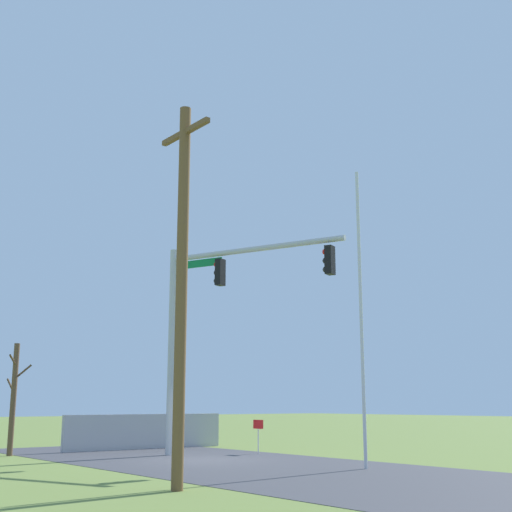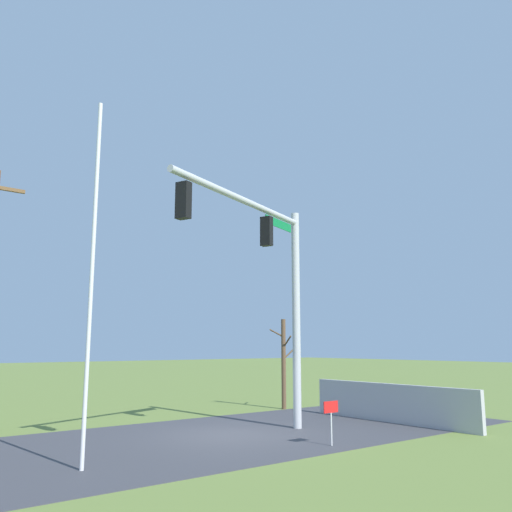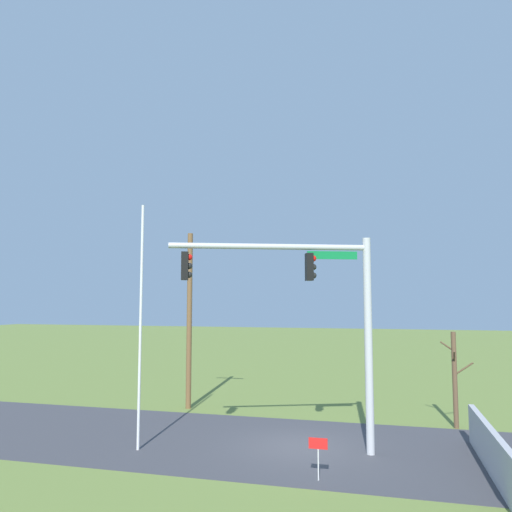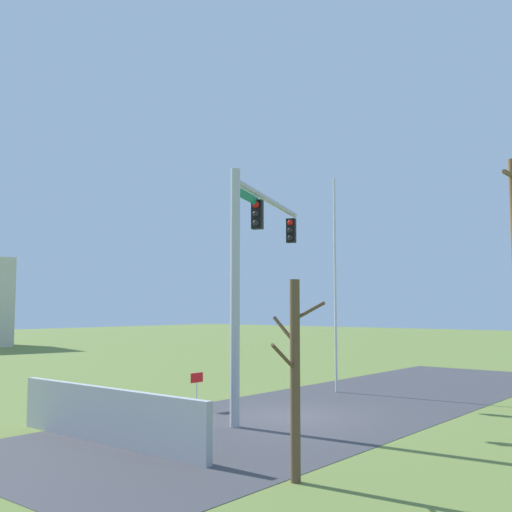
# 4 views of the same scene
# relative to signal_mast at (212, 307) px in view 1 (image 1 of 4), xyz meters

# --- Properties ---
(ground_plane) EXTENTS (160.00, 160.00, 0.00)m
(ground_plane) POSITION_rel_signal_mast_xyz_m (-0.89, 0.96, -5.19)
(ground_plane) COLOR olive
(road_surface) EXTENTS (28.00, 8.00, 0.01)m
(road_surface) POSITION_rel_signal_mast_xyz_m (-4.89, 0.96, -5.19)
(road_surface) COLOR #3D3D42
(road_surface) RESTS_ON ground_plane
(sidewalk_corner) EXTENTS (6.00, 6.00, 0.01)m
(sidewalk_corner) POSITION_rel_signal_mast_xyz_m (2.64, 0.64, -5.19)
(sidewalk_corner) COLOR #B7B5AD
(sidewalk_corner) RESTS_ON ground_plane
(retaining_fence) EXTENTS (0.20, 7.14, 1.39)m
(retaining_fence) POSITION_rel_signal_mast_xyz_m (5.26, -0.47, -4.50)
(retaining_fence) COLOR #A8A8AD
(retaining_fence) RESTS_ON ground_plane
(signal_mast) EXTENTS (6.67, 2.75, 7.48)m
(signal_mast) POSITION_rel_signal_mast_xyz_m (0.00, 0.00, 0.00)
(signal_mast) COLOR #B2B5BA
(signal_mast) RESTS_ON ground_plane
(flagpole) EXTENTS (0.10, 0.10, 8.77)m
(flagpole) POSITION_rel_signal_mast_xyz_m (-6.34, -0.92, -0.81)
(flagpole) COLOR silver
(flagpole) RESTS_ON ground_plane
(utility_pole) EXTENTS (1.90, 0.26, 8.67)m
(utility_pole) POSITION_rel_signal_mast_xyz_m (-7.25, 5.91, -0.69)
(utility_pole) COLOR brown
(utility_pole) RESTS_ON ground_plane
(bare_tree) EXTENTS (1.27, 1.02, 3.96)m
(bare_tree) POSITION_rel_signal_mast_xyz_m (4.98, 5.15, -3.15)
(bare_tree) COLOR brown
(bare_tree) RESTS_ON ground_plane
(open_sign) EXTENTS (0.56, 0.04, 1.22)m
(open_sign) POSITION_rel_signal_mast_xyz_m (0.23, -2.30, -4.29)
(open_sign) COLOR silver
(open_sign) RESTS_ON ground_plane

